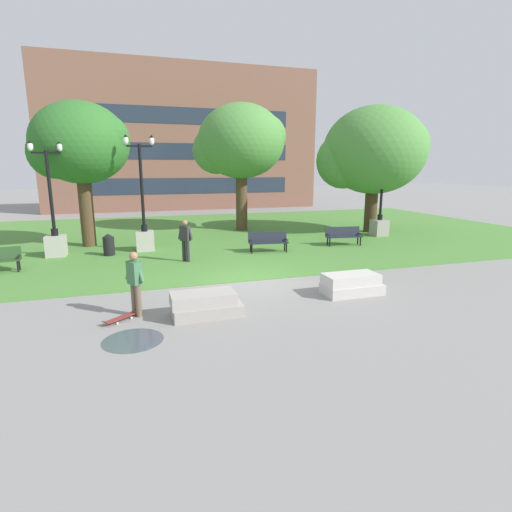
% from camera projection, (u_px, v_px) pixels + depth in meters
% --- Properties ---
extents(ground_plane, '(140.00, 140.00, 0.00)m').
position_uv_depth(ground_plane, '(249.00, 282.00, 13.58)').
color(ground_plane, gray).
extents(grass_lawn, '(40.00, 20.00, 0.02)m').
position_uv_depth(grass_lawn, '(199.00, 235.00, 22.89)').
color(grass_lawn, '#4C8438').
rests_on(grass_lawn, ground).
extents(concrete_block_center, '(1.84, 0.90, 0.64)m').
position_uv_depth(concrete_block_center, '(206.00, 305.00, 10.37)').
color(concrete_block_center, '#9E9991').
rests_on(concrete_block_center, ground).
extents(concrete_block_left, '(1.80, 0.90, 0.64)m').
position_uv_depth(concrete_block_left, '(352.00, 284.00, 12.18)').
color(concrete_block_left, '#BCB7B2').
rests_on(concrete_block_left, ground).
extents(person_skateboarder, '(0.51, 0.55, 1.71)m').
position_uv_depth(person_skateboarder, '(135.00, 280.00, 10.26)').
color(person_skateboarder, brown).
rests_on(person_skateboarder, ground).
extents(skateboard, '(0.91, 0.81, 0.14)m').
position_uv_depth(skateboard, '(121.00, 317.00, 10.09)').
color(skateboard, maroon).
rests_on(skateboard, ground).
extents(puddle, '(1.36, 1.36, 0.01)m').
position_uv_depth(puddle, '(133.00, 340.00, 8.95)').
color(puddle, '#47515B').
rests_on(puddle, ground).
extents(park_bench_near_left, '(1.85, 0.75, 0.90)m').
position_uv_depth(park_bench_near_left, '(343.00, 235.00, 19.78)').
color(park_bench_near_left, '#1E232D').
rests_on(park_bench_near_left, grass_lawn).
extents(park_bench_near_right, '(1.85, 0.74, 0.90)m').
position_uv_depth(park_bench_near_right, '(268.00, 241.00, 18.21)').
color(park_bench_near_right, '#1E232D').
rests_on(park_bench_near_right, grass_lawn).
extents(lamp_post_right, '(1.32, 0.80, 5.20)m').
position_uv_depth(lamp_post_right, '(144.00, 228.00, 18.40)').
color(lamp_post_right, '#ADA89E').
rests_on(lamp_post_right, grass_lawn).
extents(lamp_post_left, '(1.32, 0.80, 5.46)m').
position_uv_depth(lamp_post_left, '(380.00, 216.00, 22.45)').
color(lamp_post_left, gray).
rests_on(lamp_post_left, grass_lawn).
extents(lamp_post_center, '(1.32, 0.80, 4.88)m').
position_uv_depth(lamp_post_center, '(55.00, 233.00, 17.22)').
color(lamp_post_center, '#ADA89E').
rests_on(lamp_post_center, grass_lawn).
extents(tree_far_right, '(6.16, 5.87, 7.25)m').
position_uv_depth(tree_far_right, '(373.00, 152.00, 23.05)').
color(tree_far_right, '#42301E').
rests_on(tree_far_right, grass_lawn).
extents(tree_near_left, '(4.66, 4.44, 6.80)m').
position_uv_depth(tree_near_left, '(79.00, 145.00, 18.66)').
color(tree_near_left, '#4C3823').
rests_on(tree_near_left, grass_lawn).
extents(tree_near_right, '(5.37, 5.12, 7.49)m').
position_uv_depth(tree_near_right, '(240.00, 143.00, 23.62)').
color(tree_near_right, '#4C3823').
rests_on(tree_near_right, grass_lawn).
extents(trash_bin, '(0.49, 0.49, 0.96)m').
position_uv_depth(trash_bin, '(109.00, 244.00, 17.48)').
color(trash_bin, black).
rests_on(trash_bin, grass_lawn).
extents(person_bystander_near_lawn, '(0.60, 0.47, 1.71)m').
position_uv_depth(person_bystander_near_lawn, '(185.00, 238.00, 16.22)').
color(person_bystander_near_lawn, '#28282D').
rests_on(person_bystander_near_lawn, grass_lawn).
extents(building_facade_distant, '(24.59, 1.03, 12.77)m').
position_uv_depth(building_facade_distant, '(187.00, 138.00, 35.46)').
color(building_facade_distant, brown).
rests_on(building_facade_distant, ground).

